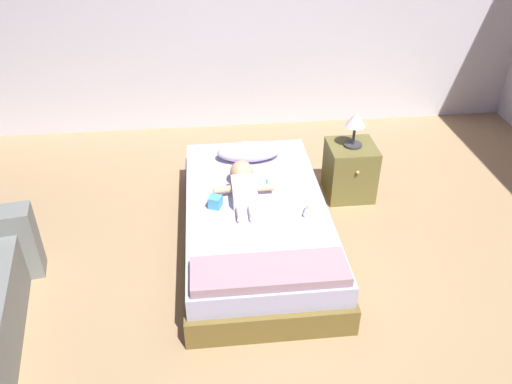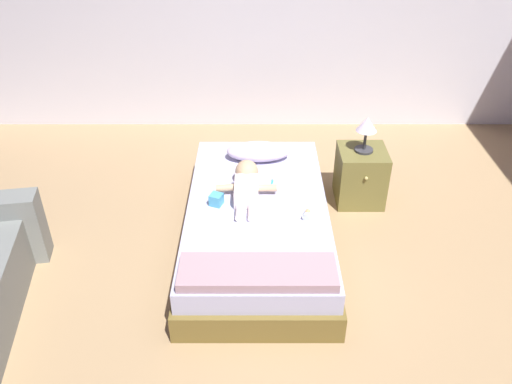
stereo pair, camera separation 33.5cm
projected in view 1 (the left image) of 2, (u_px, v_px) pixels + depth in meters
The scene contains 10 objects.
ground_plane at pixel (295, 314), 3.51m from camera, with size 8.00×8.00×0.00m, color tan.
bed at pixel (256, 223), 4.06m from camera, with size 1.11×2.07×0.37m.
pillow at pixel (249, 152), 4.48m from camera, with size 0.55×0.26×0.15m.
baby at pixel (243, 185), 4.04m from camera, with size 0.47×0.65×0.19m.
toothbrush at pixel (267, 182), 4.19m from camera, with size 0.03×0.13×0.02m.
nightstand at pixel (350, 170), 4.61m from camera, with size 0.41×0.44×0.49m.
lamp at pixel (355, 123), 4.35m from camera, with size 0.17×0.17×0.31m.
blanket at pixel (270, 272), 3.26m from camera, with size 1.00×0.32×0.07m.
toy_block at pixel (215, 202), 3.89m from camera, with size 0.12×0.12×0.09m.
baby_bottle at pixel (308, 211), 3.82m from camera, with size 0.09×0.11×0.08m.
Camera 1 is at (-0.53, -2.43, 2.62)m, focal length 36.39 mm.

